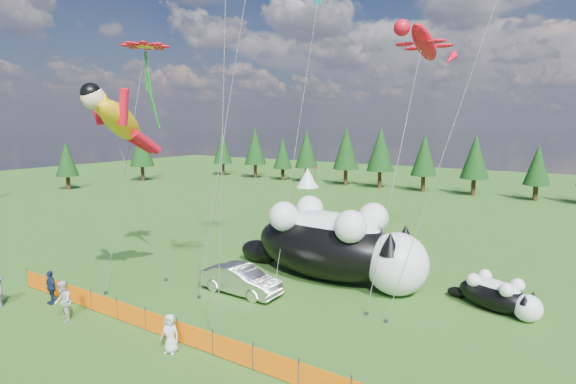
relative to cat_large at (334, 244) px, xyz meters
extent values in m
plane|color=#0D3A0A|center=(-2.97, -7.49, -2.18)|extent=(160.00, 160.00, 0.00)
cylinder|color=#262626|center=(-13.97, -10.49, -1.63)|extent=(0.06, 0.06, 1.10)
cylinder|color=#262626|center=(-11.97, -10.49, -1.63)|extent=(0.06, 0.06, 1.10)
cylinder|color=#262626|center=(-9.97, -10.49, -1.63)|extent=(0.06, 0.06, 1.10)
cylinder|color=#262626|center=(-7.97, -10.49, -1.63)|extent=(0.06, 0.06, 1.10)
cylinder|color=#262626|center=(-5.97, -10.49, -1.63)|extent=(0.06, 0.06, 1.10)
cylinder|color=#262626|center=(-3.97, -10.49, -1.63)|extent=(0.06, 0.06, 1.10)
cylinder|color=#262626|center=(-1.97, -10.49, -1.63)|extent=(0.06, 0.06, 1.10)
cylinder|color=#262626|center=(0.03, -10.49, -1.63)|extent=(0.06, 0.06, 1.10)
cylinder|color=#262626|center=(2.03, -10.49, -1.63)|extent=(0.06, 0.06, 1.10)
cylinder|color=#262626|center=(4.03, -10.49, -1.63)|extent=(0.06, 0.06, 1.10)
cube|color=#FF6405|center=(-12.97, -10.49, -1.68)|extent=(2.00, 0.04, 0.90)
cube|color=#FF6405|center=(-10.97, -10.49, -1.68)|extent=(2.00, 0.04, 0.90)
cube|color=#FF6405|center=(-8.97, -10.49, -1.68)|extent=(2.00, 0.04, 0.90)
cube|color=#FF6405|center=(-6.97, -10.49, -1.68)|extent=(2.00, 0.04, 0.90)
cube|color=#FF6405|center=(-4.97, -10.49, -1.68)|extent=(2.00, 0.04, 0.90)
cube|color=#FF6405|center=(-2.97, -10.49, -1.68)|extent=(2.00, 0.04, 0.90)
cube|color=#FF6405|center=(-0.97, -10.49, -1.68)|extent=(2.00, 0.04, 0.90)
cube|color=#FF6405|center=(1.03, -10.49, -1.68)|extent=(2.00, 0.04, 0.90)
cube|color=#FF6405|center=(3.03, -10.49, -1.68)|extent=(2.00, 0.04, 0.90)
cube|color=#FF6405|center=(5.03, -10.49, -1.68)|extent=(2.00, 0.04, 0.90)
ellipsoid|color=black|center=(-0.55, 0.03, -0.28)|extent=(9.77, 4.99, 3.81)
ellipsoid|color=white|center=(-0.55, 0.03, 0.68)|extent=(7.37, 3.59, 2.33)
sphere|color=white|center=(3.89, -0.23, -0.49)|extent=(3.39, 3.39, 3.39)
sphere|color=#D7537A|center=(5.32, -0.31, -0.49)|extent=(0.47, 0.47, 0.47)
ellipsoid|color=black|center=(-5.62, 0.33, -1.44)|extent=(3.04, 1.65, 1.48)
cone|color=black|center=(3.83, -1.24, 0.87)|extent=(1.18, 1.18, 1.18)
cone|color=black|center=(3.95, 0.79, 0.87)|extent=(1.18, 1.18, 1.18)
sphere|color=white|center=(1.85, 1.27, 1.52)|extent=(1.78, 1.78, 1.78)
sphere|color=white|center=(1.69, -1.48, 1.52)|extent=(1.78, 1.78, 1.78)
sphere|color=white|center=(-2.58, 1.53, 1.52)|extent=(1.78, 1.78, 1.78)
sphere|color=white|center=(-2.74, -1.22, 1.52)|extent=(1.78, 1.78, 1.78)
ellipsoid|color=black|center=(8.62, 0.41, -1.46)|extent=(3.97, 2.86, 1.44)
ellipsoid|color=white|center=(8.62, 0.41, -1.10)|extent=(2.98, 2.10, 0.88)
sphere|color=white|center=(10.20, -0.20, -1.54)|extent=(1.28, 1.28, 1.28)
sphere|color=#D7537A|center=(10.70, -0.39, -1.54)|extent=(0.18, 0.18, 0.18)
ellipsoid|color=black|center=(6.82, 1.09, -1.90)|extent=(1.25, 0.93, 0.56)
cone|color=black|center=(10.06, -0.56, -1.03)|extent=(0.45, 0.45, 0.45)
cone|color=black|center=(10.33, 0.16, -1.03)|extent=(0.45, 0.45, 0.45)
sphere|color=white|center=(9.63, 0.58, -0.78)|extent=(0.67, 0.67, 0.67)
sphere|color=white|center=(9.26, -0.40, -0.78)|extent=(0.67, 0.67, 0.67)
sphere|color=white|center=(8.06, 1.18, -0.78)|extent=(0.67, 0.67, 0.67)
sphere|color=white|center=(7.69, 0.21, -0.78)|extent=(0.67, 0.67, 0.67)
imported|color=silver|center=(-3.20, -4.70, -1.42)|extent=(4.64, 1.64, 1.53)
imported|color=silver|center=(-7.94, -11.95, -1.21)|extent=(1.10, 0.98, 1.94)
imported|color=#16213D|center=(-10.47, -11.09, -1.31)|extent=(1.09, 0.66, 1.75)
imported|color=silver|center=(-1.57, -11.24, -1.38)|extent=(0.89, 0.69, 1.61)
cylinder|color=#595959|center=(-7.95, -7.00, 2.51)|extent=(0.03, 0.03, 9.51)
cube|color=#262626|center=(-8.12, -5.62, -2.10)|extent=(0.15, 0.15, 0.16)
cylinder|color=#595959|center=(3.56, 0.33, 4.78)|extent=(0.03, 0.03, 15.73)
cube|color=#262626|center=(3.64, -3.61, -2.10)|extent=(0.15, 0.15, 0.16)
cylinder|color=#595959|center=(-9.06, -7.27, 4.57)|extent=(0.03, 0.03, 13.56)
cube|color=#262626|center=(-9.27, -8.81, -2.10)|extent=(0.15, 0.15, 0.16)
cube|color=#167C24|center=(-8.85, -5.72, 8.77)|extent=(0.19, 0.19, 4.21)
cylinder|color=#595959|center=(-5.03, -3.50, 7.27)|extent=(0.03, 0.03, 19.56)
cube|color=#262626|center=(-4.63, -6.49, -2.10)|extent=(0.15, 0.15, 0.16)
cylinder|color=#595959|center=(6.72, -0.45, 7.77)|extent=(0.03, 0.03, 21.17)
cube|color=#262626|center=(4.72, -3.91, -2.10)|extent=(0.15, 0.15, 0.16)
cylinder|color=#595959|center=(-0.51, -9.06, 6.24)|extent=(0.03, 0.03, 16.63)
cube|color=#262626|center=(-0.32, -9.85, -2.10)|extent=(0.15, 0.15, 0.16)
cylinder|color=#595959|center=(-2.90, 0.61, 6.46)|extent=(0.03, 0.03, 18.11)
cube|color=#262626|center=(-2.47, -2.49, -2.10)|extent=(0.15, 0.15, 0.16)
camera|label=1|loc=(11.60, -22.85, 6.96)|focal=28.00mm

